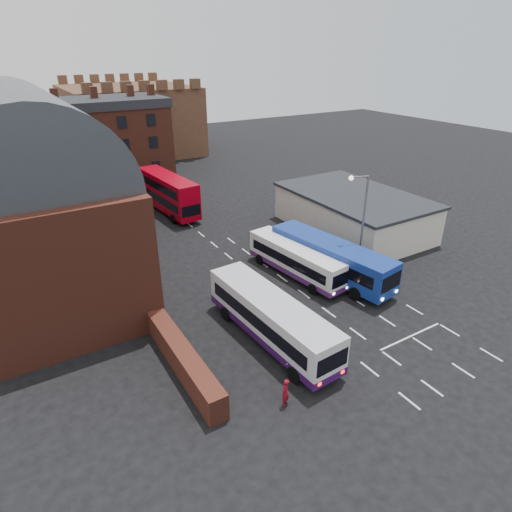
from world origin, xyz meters
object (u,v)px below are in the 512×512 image
street_lamp (361,216)px  bus_blue (331,257)px  bus_white_inbound (296,258)px  bus_white_outbound (271,316)px  bus_red_double (168,193)px  pedestrian_red (285,392)px  pedestrian_beige (289,361)px

street_lamp → bus_blue: bearing=169.5°
bus_blue → bus_white_inbound: bearing=-47.5°
bus_white_inbound → bus_blue: bus_blue is taller
bus_white_outbound → bus_red_double: bus_red_double is taller
street_lamp → bus_white_inbound: bearing=154.6°
bus_white_inbound → pedestrian_red: size_ratio=5.92×
bus_red_double → bus_blue: bearing=99.9°
bus_white_outbound → pedestrian_beige: size_ratio=6.93×
bus_red_double → street_lamp: size_ratio=1.30×
street_lamp → pedestrian_beige: (-12.87, -7.89, -4.61)m
bus_white_outbound → street_lamp: size_ratio=1.33×
bus_white_inbound → pedestrian_red: bearing=44.6°
bus_blue → street_lamp: (2.58, -0.48, 3.51)m
street_lamp → bus_red_double: bearing=110.2°
bus_white_inbound → bus_red_double: bearing=-86.9°
bus_white_inbound → pedestrian_beige: (-7.97, -10.22, -0.81)m
street_lamp → pedestrian_red: size_ratio=5.05×
bus_white_outbound → pedestrian_beige: 3.73m
bus_red_double → pedestrian_beige: size_ratio=6.75×
bus_white_outbound → pedestrian_beige: (-0.88, -3.47, -1.06)m
pedestrian_beige → bus_red_double: bearing=-128.8°
bus_white_outbound → bus_white_inbound: (7.09, 6.75, -0.25)m
bus_white_inbound → bus_red_double: size_ratio=0.90×
bus_white_outbound → bus_white_inbound: 9.79m
bus_white_inbound → pedestrian_red: bus_white_inbound is taller
bus_white_outbound → bus_red_double: 28.31m
bus_white_inbound → pedestrian_beige: size_ratio=6.09×
pedestrian_red → bus_red_double: bearing=-137.1°
bus_white_outbound → pedestrian_beige: bus_white_outbound is taller
bus_blue → bus_red_double: bearing=-84.2°
bus_red_double → pedestrian_beige: 31.89m
bus_white_outbound → street_lamp: 13.27m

